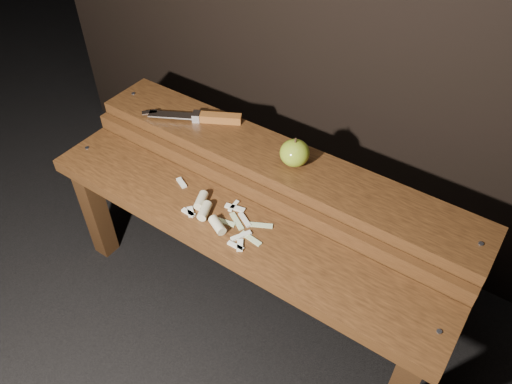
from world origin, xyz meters
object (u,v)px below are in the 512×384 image
Objects in this scene: bench_rear_tier at (277,180)px; knife at (208,117)px; bench_front_tier at (231,243)px; apple at (295,153)px.

knife reaches higher than bench_rear_tier.
bench_front_tier is 1.00× the size of bench_rear_tier.
bench_rear_tier is 14.00× the size of apple.
bench_rear_tier is at bearing 90.00° from bench_front_tier.
knife is (-0.27, 0.03, 0.10)m from bench_rear_tier.
apple is (0.05, 0.23, 0.18)m from bench_front_tier.
apple is (0.05, 0.00, 0.12)m from bench_rear_tier.
bench_rear_tier reaches higher than bench_front_tier.
bench_rear_tier is 0.29m from knife.
apple reaches higher than bench_front_tier.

